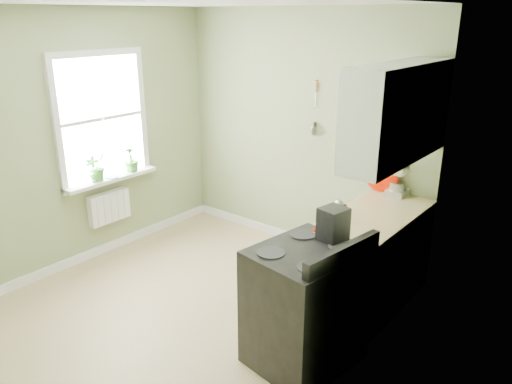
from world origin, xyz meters
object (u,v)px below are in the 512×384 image
Objects in this scene: coffee_maker at (333,228)px; kettle at (338,210)px; stove at (305,306)px; stand_mixer at (400,180)px.

kettle is at bearing 115.30° from coffee_maker.
coffee_maker is at bearing 80.72° from stove.
kettle is at bearing -99.21° from stand_mixer.
coffee_maker is (0.05, 0.28, 0.57)m from stove.
coffee_maker is (0.23, -0.49, 0.06)m from kettle.
stand_mixer reaches higher than stove.
stove is at bearing -99.28° from coffee_maker.
stand_mixer reaches higher than kettle.
kettle is 0.59× the size of coffee_maker.
coffee_maker is (0.08, -1.44, -0.00)m from stand_mixer.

